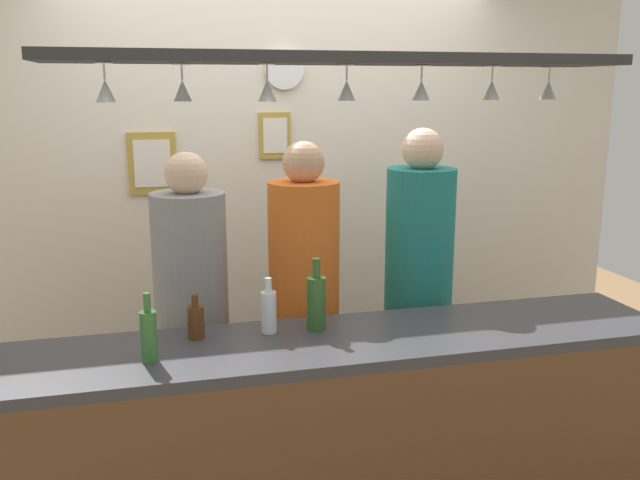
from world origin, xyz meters
The scene contains 20 objects.
back_wall centered at (0.00, 1.10, 1.30)m, with size 4.40×0.06×2.60m, color silver.
bar_counter centered at (0.00, -0.50, 0.65)m, with size 2.70×0.55×0.95m.
overhead_glass_rack centered at (0.00, -0.30, 2.03)m, with size 2.20×0.36×0.04m, color black.
hanging_wineglass_far_left centered at (-0.87, -0.35, 1.92)m, with size 0.07×0.07×0.13m.
hanging_wineglass_left centered at (-0.60, -0.26, 1.92)m, with size 0.07×0.07×0.13m.
hanging_wineglass_center_left centered at (-0.31, -0.35, 1.92)m, with size 0.07×0.07×0.13m.
hanging_wineglass_center centered at (0.00, -0.30, 1.92)m, with size 0.07×0.07×0.13m.
hanging_wineglass_center_right centered at (0.30, -0.31, 1.92)m, with size 0.07×0.07×0.13m.
hanging_wineglass_right centered at (0.60, -0.31, 1.92)m, with size 0.07×0.07×0.13m.
hanging_wineglass_far_right centered at (0.90, -0.24, 1.92)m, with size 0.07×0.07×0.13m.
person_left_grey_shirt centered at (-0.57, 0.26, 0.99)m, with size 0.34×0.34×1.65m.
person_middle_orange_shirt centered at (-0.04, 0.26, 1.02)m, with size 0.34×0.34×1.69m.
person_right_teal_shirt centered at (0.55, 0.26, 1.05)m, with size 0.34×0.34×1.74m.
bottle_beer_brown_stubby centered at (-0.59, -0.21, 1.02)m, with size 0.07×0.07×0.18m.
bottle_beer_green_import centered at (-0.77, -0.41, 1.06)m, with size 0.06×0.06×0.26m.
bottle_soda_clear centered at (-0.30, -0.22, 1.04)m, with size 0.06×0.06×0.23m.
bottle_champagne_green centered at (-0.10, -0.23, 1.07)m, with size 0.08×0.08×0.30m.
picture_frame_caricature centered at (-0.71, 1.06, 1.51)m, with size 0.26×0.02×0.34m.
picture_frame_crest centered at (-0.02, 1.06, 1.65)m, with size 0.18×0.02×0.26m.
wall_clock centered at (0.03, 1.05, 2.02)m, with size 0.22×0.22×0.03m, color white.
Camera 1 is at (-0.75, -2.83, 1.93)m, focal length 38.44 mm.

